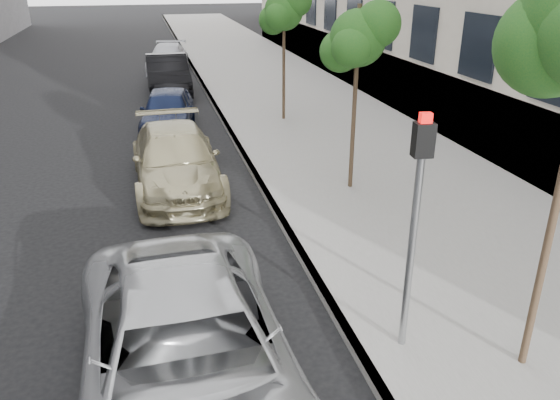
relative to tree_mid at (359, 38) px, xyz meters
name	(u,v)px	position (x,y,z in m)	size (l,w,h in m)	color
sidewalk	(259,72)	(1.07, 16.00, -3.50)	(6.40, 72.00, 0.14)	gray
curb	(197,74)	(-2.05, 16.00, -3.50)	(0.15, 72.00, 0.14)	#9E9B93
tree_mid	(359,38)	(0.00, 0.00, 0.00)	(1.60, 1.40, 4.23)	#38281C
tree_far	(285,11)	(0.00, 6.50, 0.11)	(1.62, 1.42, 4.35)	#38281C
signal_pole	(416,210)	(-1.42, -5.75, -1.38)	(0.26, 0.20, 3.29)	#939699
minivan	(188,358)	(-4.39, -6.13, -2.81)	(2.53, 5.50, 1.53)	#ABADB0
suv	(176,160)	(-4.03, 1.27, -2.86)	(2.00, 4.93, 1.43)	tan
sedan_blue	(168,110)	(-3.95, 6.36, -2.88)	(1.63, 4.05, 1.38)	#0F1834
sedan_black	(168,74)	(-3.62, 12.26, -2.78)	(1.67, 4.79, 1.58)	black
sedan_rear	(168,58)	(-3.33, 17.56, -2.91)	(1.87, 4.60, 1.33)	#B3B5BC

